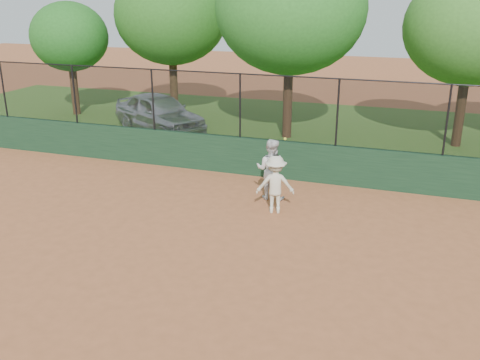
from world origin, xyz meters
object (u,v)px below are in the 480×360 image
(parked_car, at_px, (159,113))
(tree_0, at_px, (69,37))
(player_main, at_px, (275,184))
(tree_1, at_px, (171,15))
(player_second, at_px, (271,169))
(tree_3, at_px, (472,28))
(tree_2, at_px, (290,8))

(parked_car, xyz_separation_m, tree_0, (-5.27, 1.71, 2.76))
(player_main, distance_m, tree_1, 12.60)
(tree_1, bearing_deg, tree_0, -167.98)
(parked_car, distance_m, player_main, 9.60)
(tree_1, bearing_deg, player_main, -51.90)
(player_second, relative_size, player_main, 0.82)
(tree_3, bearing_deg, tree_0, 179.82)
(player_second, bearing_deg, tree_1, -51.95)
(tree_2, bearing_deg, tree_0, 175.13)
(player_second, bearing_deg, parked_car, -43.64)
(player_main, height_order, tree_1, tree_1)
(player_second, relative_size, tree_0, 0.34)
(parked_car, bearing_deg, tree_1, 42.01)
(parked_car, xyz_separation_m, tree_1, (-0.60, 2.71, 3.75))
(tree_1, xyz_separation_m, tree_3, (12.20, -1.05, -0.23))
(tree_0, bearing_deg, tree_1, 12.02)
(parked_car, bearing_deg, tree_0, 101.43)
(player_main, bearing_deg, parked_car, 135.25)
(tree_2, bearing_deg, tree_1, 162.05)
(parked_car, xyz_separation_m, player_second, (6.43, -5.83, 0.07))
(tree_2, bearing_deg, player_second, -79.73)
(tree_2, relative_size, tree_3, 1.16)
(parked_car, height_order, tree_2, tree_2)
(player_second, relative_size, tree_1, 0.26)
(player_main, height_order, tree_3, tree_3)
(tree_0, xyz_separation_m, tree_2, (10.50, -0.89, 1.38))
(parked_car, distance_m, tree_0, 6.19)
(player_main, distance_m, tree_3, 10.30)
(player_main, xyz_separation_m, tree_2, (-1.59, 7.58, 4.16))
(parked_car, bearing_deg, tree_2, -51.66)
(tree_0, relative_size, tree_3, 0.80)
(player_second, bearing_deg, player_main, 111.36)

